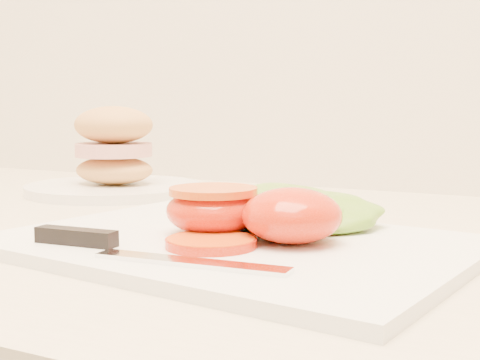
% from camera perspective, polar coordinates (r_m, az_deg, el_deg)
% --- Properties ---
extents(cutting_board, '(0.39, 0.30, 0.01)m').
position_cam_1_polar(cutting_board, '(0.53, -0.51, -5.54)').
color(cutting_board, white).
rests_on(cutting_board, counter).
extents(tomato_half_dome, '(0.08, 0.08, 0.04)m').
position_cam_1_polar(tomato_half_dome, '(0.51, 4.44, -3.02)').
color(tomato_half_dome, red).
rests_on(tomato_half_dome, cutting_board).
extents(tomato_half_cut, '(0.08, 0.08, 0.04)m').
position_cam_1_polar(tomato_half_cut, '(0.54, -2.29, -2.44)').
color(tomato_half_cut, red).
rests_on(tomato_half_cut, cutting_board).
extents(tomato_slice_0, '(0.07, 0.07, 0.01)m').
position_cam_1_polar(tomato_slice_0, '(0.49, -2.49, -5.34)').
color(tomato_slice_0, orange).
rests_on(tomato_slice_0, cutting_board).
extents(lettuce_leaf_0, '(0.18, 0.15, 0.03)m').
position_cam_1_polar(lettuce_leaf_0, '(0.59, 2.49, -2.33)').
color(lettuce_leaf_0, '#7DB530').
rests_on(lettuce_leaf_0, cutting_board).
extents(lettuce_leaf_1, '(0.14, 0.12, 0.03)m').
position_cam_1_polar(lettuce_leaf_1, '(0.57, 6.53, -2.78)').
color(lettuce_leaf_1, '#7DB530').
rests_on(lettuce_leaf_1, cutting_board).
extents(knife, '(0.21, 0.04, 0.01)m').
position_cam_1_polar(knife, '(0.48, -10.42, -5.55)').
color(knife, silver).
rests_on(knife, cutting_board).
extents(sandwich_plate, '(0.23, 0.23, 0.11)m').
position_cam_1_polar(sandwich_plate, '(0.88, -10.69, 1.47)').
color(sandwich_plate, white).
rests_on(sandwich_plate, counter).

